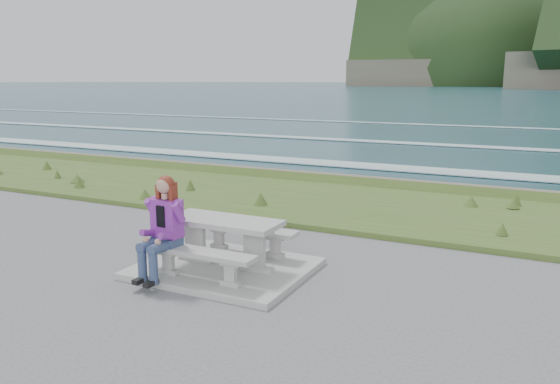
{
  "coord_description": "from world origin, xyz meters",
  "views": [
    {
      "loc": [
        4.37,
        -6.91,
        2.96
      ],
      "look_at": [
        0.38,
        1.2,
        1.09
      ],
      "focal_mm": 35.0,
      "sensor_mm": 36.0,
      "label": 1
    }
  ],
  "objects": [
    {
      "name": "shore_drop",
      "position": [
        0.0,
        7.9,
        0.0
      ],
      "size": [
        160.0,
        0.8,
        2.2
      ],
      "primitive_type": "cube",
      "color": "brown",
      "rests_on": "ground"
    },
    {
      "name": "bench_seaward",
      "position": [
        0.0,
        0.7,
        0.45
      ],
      "size": [
        1.8,
        0.35,
        0.45
      ],
      "color": "#A3A39E",
      "rests_on": "concrete_slab"
    },
    {
      "name": "bench_landward",
      "position": [
        0.0,
        -0.7,
        0.45
      ],
      "size": [
        1.8,
        0.35,
        0.45
      ],
      "color": "#A3A39E",
      "rests_on": "concrete_slab"
    },
    {
      "name": "seated_woman",
      "position": [
        -0.56,
        -0.84,
        0.65
      ],
      "size": [
        0.47,
        0.78,
        1.49
      ],
      "rotation": [
        0.0,
        0.0,
        -0.07
      ],
      "color": "navy",
      "rests_on": "concrete_slab"
    },
    {
      "name": "ocean",
      "position": [
        0.0,
        25.09,
        -1.74
      ],
      "size": [
        1600.0,
        1600.0,
        0.09
      ],
      "color": "#1C4451",
      "rests_on": "ground"
    },
    {
      "name": "picnic_table",
      "position": [
        0.0,
        0.0,
        0.68
      ],
      "size": [
        1.8,
        0.75,
        0.75
      ],
      "color": "#A3A39E",
      "rests_on": "concrete_slab"
    },
    {
      "name": "concrete_slab",
      "position": [
        0.0,
        0.0,
        0.05
      ],
      "size": [
        2.6,
        2.1,
        0.1
      ],
      "primitive_type": "cube",
      "color": "#A3A39E",
      "rests_on": "ground"
    },
    {
      "name": "grass_verge",
      "position": [
        0.0,
        5.0,
        0.0
      ],
      "size": [
        160.0,
        4.5,
        0.22
      ],
      "primitive_type": "cube",
      "color": "#35521E",
      "rests_on": "ground"
    }
  ]
}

